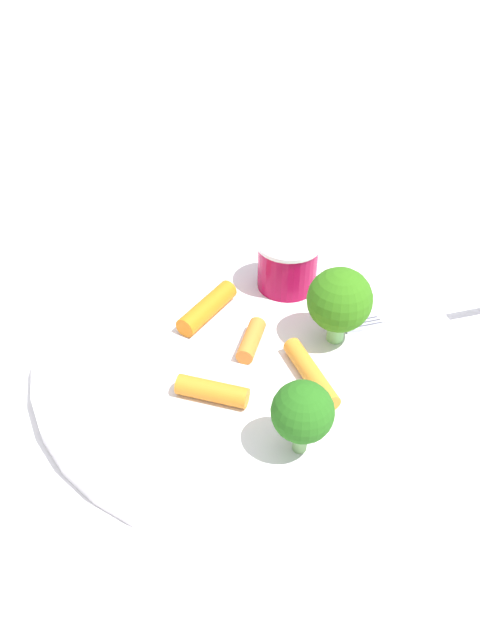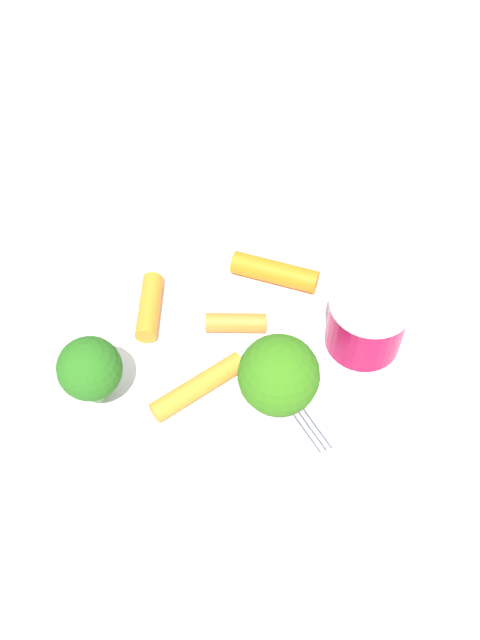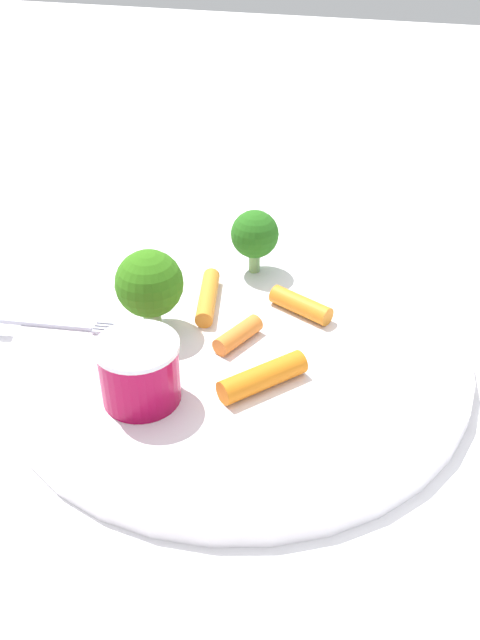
% 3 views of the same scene
% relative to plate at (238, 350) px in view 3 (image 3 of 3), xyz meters
% --- Properties ---
extents(ground_plane, '(2.40, 2.40, 0.00)m').
position_rel_plate_xyz_m(ground_plane, '(0.00, 0.00, -0.01)').
color(ground_plane, white).
extents(plate, '(0.30, 0.30, 0.01)m').
position_rel_plate_xyz_m(plate, '(0.00, 0.00, 0.00)').
color(plate, white).
rests_on(plate, ground_plane).
extents(sauce_cup, '(0.05, 0.05, 0.04)m').
position_rel_plate_xyz_m(sauce_cup, '(0.04, 0.07, 0.03)').
color(sauce_cup, '#9B0936').
rests_on(sauce_cup, plate).
extents(broccoli_floret_0, '(0.04, 0.04, 0.06)m').
position_rel_plate_xyz_m(broccoli_floret_0, '(0.06, -0.00, 0.04)').
color(broccoli_floret_0, '#81C274').
rests_on(broccoli_floret_0, plate).
extents(broccoli_floret_1, '(0.04, 0.04, 0.05)m').
position_rel_plate_xyz_m(broccoli_floret_1, '(0.01, -0.09, 0.04)').
color(broccoli_floret_1, '#7DAD69').
rests_on(broccoli_floret_1, plate).
extents(carrot_stick_0, '(0.05, 0.05, 0.01)m').
position_rel_plate_xyz_m(carrot_stick_0, '(-0.03, 0.04, 0.01)').
color(carrot_stick_0, orange).
rests_on(carrot_stick_0, plate).
extents(carrot_stick_1, '(0.03, 0.04, 0.01)m').
position_rel_plate_xyz_m(carrot_stick_1, '(0.00, 0.00, 0.01)').
color(carrot_stick_1, orange).
rests_on(carrot_stick_1, plate).
extents(carrot_stick_2, '(0.05, 0.03, 0.01)m').
position_rel_plate_xyz_m(carrot_stick_2, '(-0.03, -0.05, 0.01)').
color(carrot_stick_2, orange).
rests_on(carrot_stick_2, plate).
extents(carrot_stick_3, '(0.03, 0.06, 0.01)m').
position_rel_plate_xyz_m(carrot_stick_3, '(0.03, -0.04, 0.01)').
color(carrot_stick_3, orange).
rests_on(carrot_stick_3, plate).
extents(fork, '(0.19, 0.04, 0.00)m').
position_rel_plate_xyz_m(fork, '(0.16, 0.02, 0.01)').
color(fork, '#B0B0C4').
rests_on(fork, plate).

